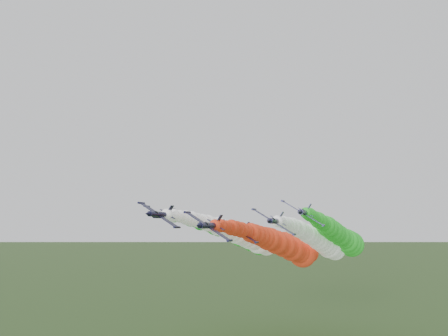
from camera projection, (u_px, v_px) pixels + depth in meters
The scene contains 6 objects.
jet_lead at pixel (284, 246), 130.87m from camera, with size 16.60×83.83×16.95m.
jet_inner_left at pixel (244, 236), 141.87m from camera, with size 15.80×83.03×16.15m.
jet_inner_right at pixel (321, 242), 140.49m from camera, with size 15.84×83.07×16.19m.
jet_outer_left at pixel (241, 236), 156.83m from camera, with size 16.47×83.70×16.82m.
jet_outer_right at pixel (340, 236), 143.12m from camera, with size 16.60×83.83×16.95m.
jet_trail at pixel (292, 246), 152.17m from camera, with size 15.75×82.98×16.10m.
Camera 1 is at (22.85, -94.30, 39.83)m, focal length 35.00 mm.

